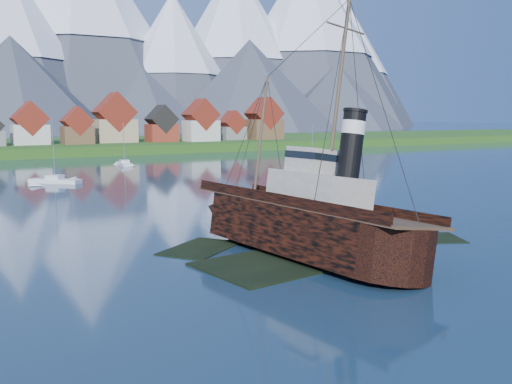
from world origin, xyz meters
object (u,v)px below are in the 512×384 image
sailboat_d (312,170)px  tugboat_wreck (291,219)px  sailboat_c (55,182)px  sailboat_e (125,164)px

sailboat_d → tugboat_wreck: bearing=-86.6°
sailboat_c → sailboat_d: sailboat_c is taller
tugboat_wreck → sailboat_d: size_ratio=2.76×
tugboat_wreck → sailboat_c: bearing=91.5°
sailboat_d → sailboat_e: sailboat_e is taller
sailboat_d → sailboat_e: (-32.36, 35.27, -0.01)m
tugboat_wreck → sailboat_e: 97.49m
tugboat_wreck → sailboat_e: tugboat_wreck is taller
sailboat_e → tugboat_wreck: bearing=-92.0°
tugboat_wreck → sailboat_c: (-8.91, 65.84, -2.71)m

